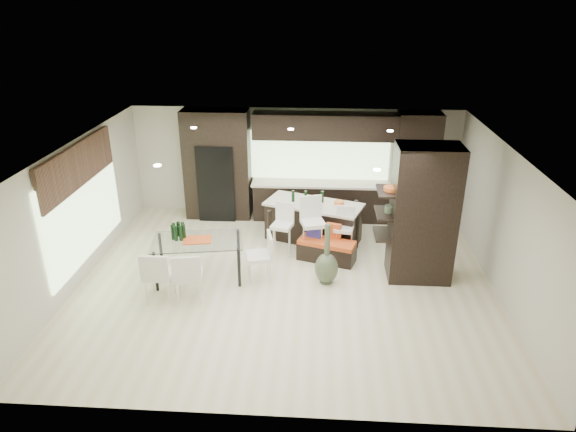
# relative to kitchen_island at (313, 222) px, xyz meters

# --- Properties ---
(ground) EXTENTS (8.00, 8.00, 0.00)m
(ground) POSITION_rel_kitchen_island_xyz_m (-0.49, -1.92, -0.45)
(ground) COLOR beige
(ground) RESTS_ON ground
(back_wall) EXTENTS (8.00, 0.02, 2.70)m
(back_wall) POSITION_rel_kitchen_island_xyz_m (-0.49, 1.58, 0.90)
(back_wall) COLOR beige
(back_wall) RESTS_ON ground
(left_wall) EXTENTS (0.02, 7.00, 2.70)m
(left_wall) POSITION_rel_kitchen_island_xyz_m (-4.49, -1.92, 0.90)
(left_wall) COLOR beige
(left_wall) RESTS_ON ground
(right_wall) EXTENTS (0.02, 7.00, 2.70)m
(right_wall) POSITION_rel_kitchen_island_xyz_m (3.51, -1.92, 0.90)
(right_wall) COLOR beige
(right_wall) RESTS_ON ground
(ceiling) EXTENTS (8.00, 7.00, 0.02)m
(ceiling) POSITION_rel_kitchen_island_xyz_m (-0.49, -1.92, 2.25)
(ceiling) COLOR white
(ceiling) RESTS_ON ground
(window_left) EXTENTS (0.04, 3.20, 1.90)m
(window_left) POSITION_rel_kitchen_island_xyz_m (-4.45, -1.72, 0.90)
(window_left) COLOR #B2D199
(window_left) RESTS_ON left_wall
(window_back) EXTENTS (3.40, 0.04, 1.20)m
(window_back) POSITION_rel_kitchen_island_xyz_m (0.11, 1.54, 1.10)
(window_back) COLOR #B2D199
(window_back) RESTS_ON back_wall
(stone_accent) EXTENTS (0.08, 3.00, 0.80)m
(stone_accent) POSITION_rel_kitchen_island_xyz_m (-4.42, -1.72, 1.80)
(stone_accent) COLOR brown
(stone_accent) RESTS_ON left_wall
(ceiling_spots) EXTENTS (4.00, 3.00, 0.02)m
(ceiling_spots) POSITION_rel_kitchen_island_xyz_m (-0.49, -1.67, 2.23)
(ceiling_spots) COLOR white
(ceiling_spots) RESTS_ON ceiling
(back_cabinetry) EXTENTS (6.80, 0.68, 2.70)m
(back_cabinetry) POSITION_rel_kitchen_island_xyz_m (0.01, 1.25, 0.90)
(back_cabinetry) COLOR black
(back_cabinetry) RESTS_ON ground
(refrigerator) EXTENTS (0.90, 0.68, 1.90)m
(refrigerator) POSITION_rel_kitchen_island_xyz_m (-2.39, 1.20, 0.50)
(refrigerator) COLOR black
(refrigerator) RESTS_ON ground
(partition_column) EXTENTS (1.20, 0.80, 2.70)m
(partition_column) POSITION_rel_kitchen_island_xyz_m (2.11, -1.52, 0.90)
(partition_column) COLOR black
(partition_column) RESTS_ON ground
(kitchen_island) EXTENTS (2.32, 1.58, 0.89)m
(kitchen_island) POSITION_rel_kitchen_island_xyz_m (0.00, 0.00, 0.00)
(kitchen_island) COLOR black
(kitchen_island) RESTS_ON ground
(stool_left) EXTENTS (0.50, 0.50, 0.93)m
(stool_left) POSITION_rel_kitchen_island_xyz_m (-0.66, -0.76, 0.02)
(stool_left) COLOR white
(stool_left) RESTS_ON ground
(stool_mid) EXTENTS (0.58, 0.58, 1.06)m
(stool_mid) POSITION_rel_kitchen_island_xyz_m (0.00, -0.79, 0.08)
(stool_mid) COLOR white
(stool_mid) RESTS_ON ground
(stool_right) EXTENTS (0.45, 0.45, 0.88)m
(stool_right) POSITION_rel_kitchen_island_xyz_m (0.66, -0.75, -0.00)
(stool_right) COLOR white
(stool_right) RESTS_ON ground
(bench) EXTENTS (1.28, 0.81, 0.46)m
(bench) POSITION_rel_kitchen_island_xyz_m (0.30, -0.99, -0.21)
(bench) COLOR black
(bench) RESTS_ON ground
(floor_vase) EXTENTS (0.56, 0.56, 1.25)m
(floor_vase) POSITION_rel_kitchen_island_xyz_m (0.29, -1.89, 0.18)
(floor_vase) COLOR #435139
(floor_vase) RESTS_ON ground
(dining_table) EXTENTS (1.86, 1.24, 0.83)m
(dining_table) POSITION_rel_kitchen_island_xyz_m (-2.22, -1.88, -0.03)
(dining_table) COLOR white
(dining_table) RESTS_ON ground
(chair_near) EXTENTS (0.60, 0.60, 0.95)m
(chair_near) POSITION_rel_kitchen_island_xyz_m (-2.22, -2.70, 0.03)
(chair_near) COLOR white
(chair_near) RESTS_ON ground
(chair_far) EXTENTS (0.52, 0.52, 0.95)m
(chair_far) POSITION_rel_kitchen_island_xyz_m (-2.75, -2.70, 0.03)
(chair_far) COLOR white
(chair_far) RESTS_ON ground
(chair_end) EXTENTS (0.59, 0.59, 0.90)m
(chair_end) POSITION_rel_kitchen_island_xyz_m (-1.03, -1.88, 0.01)
(chair_end) COLOR white
(chair_end) RESTS_ON ground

